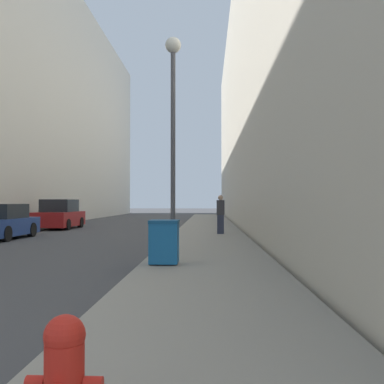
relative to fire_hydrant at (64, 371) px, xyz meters
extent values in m
cube|color=gray|center=(0.95, 17.33, -0.46)|extent=(3.32, 60.00, 0.12)
cube|color=beige|center=(8.71, 25.33, 8.19)|extent=(12.00, 60.00, 17.42)
sphere|color=red|center=(0.00, 0.00, 0.22)|extent=(0.27, 0.27, 0.27)
cylinder|color=red|center=(0.00, 0.00, 0.30)|extent=(0.07, 0.07, 0.06)
cylinder|color=red|center=(-0.19, 0.00, -0.08)|extent=(0.12, 0.09, 0.09)
cylinder|color=red|center=(0.19, 0.00, -0.08)|extent=(0.12, 0.09, 0.09)
cube|color=#19609E|center=(-0.12, 7.38, 0.10)|extent=(0.67, 0.65, 0.93)
cube|color=navy|center=(-0.12, 7.38, 0.61)|extent=(0.69, 0.67, 0.08)
cylinder|color=black|center=(-0.41, 7.66, -0.31)|extent=(0.05, 0.16, 0.16)
cylinder|color=black|center=(0.16, 7.66, -0.31)|extent=(0.05, 0.16, 0.16)
cylinder|color=#4C4C51|center=(-0.16, 10.32, -0.27)|extent=(0.28, 0.28, 0.25)
cylinder|color=#4C4C51|center=(-0.16, 10.32, 2.67)|extent=(0.15, 0.15, 6.12)
sphere|color=silver|center=(-0.16, 10.32, 5.92)|extent=(0.49, 0.49, 0.49)
cube|color=navy|center=(-8.04, 15.31, 0.01)|extent=(1.89, 4.12, 0.73)
cube|color=#1E2328|center=(-8.04, 15.31, 0.68)|extent=(1.66, 2.14, 0.62)
cylinder|color=black|center=(-7.17, 16.55, -0.20)|extent=(0.24, 0.64, 0.64)
cylinder|color=black|center=(-7.17, 14.08, -0.20)|extent=(0.24, 0.64, 0.64)
cube|color=maroon|center=(-7.89, 22.26, 0.07)|extent=(1.89, 4.12, 0.85)
cube|color=#1E2328|center=(-7.89, 22.26, 0.85)|extent=(1.66, 2.14, 0.73)
cylinder|color=black|center=(-8.76, 23.50, -0.20)|extent=(0.24, 0.64, 0.64)
cylinder|color=black|center=(-7.02, 23.50, -0.20)|extent=(0.24, 0.64, 0.64)
cylinder|color=black|center=(-8.76, 21.02, -0.20)|extent=(0.24, 0.64, 0.64)
cylinder|color=black|center=(-7.02, 21.02, -0.20)|extent=(0.24, 0.64, 0.64)
cube|color=#2D3347|center=(1.48, 17.02, 0.04)|extent=(0.31, 0.22, 0.87)
cube|color=#333338|center=(1.48, 17.02, 0.81)|extent=(0.36, 0.22, 0.68)
sphere|color=tan|center=(1.48, 17.02, 1.27)|extent=(0.23, 0.23, 0.23)
camera|label=1|loc=(0.92, -2.73, 1.08)|focal=40.00mm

